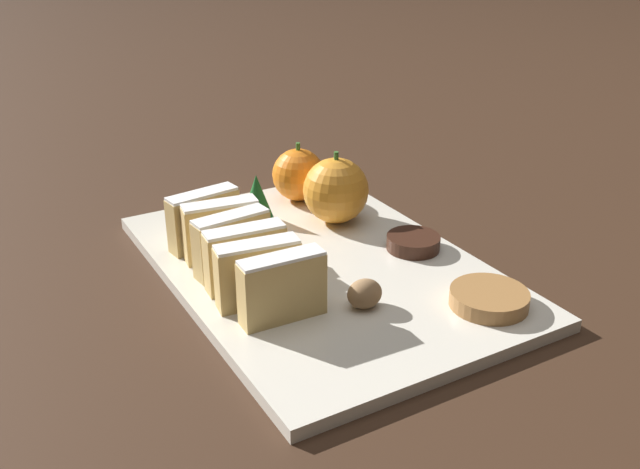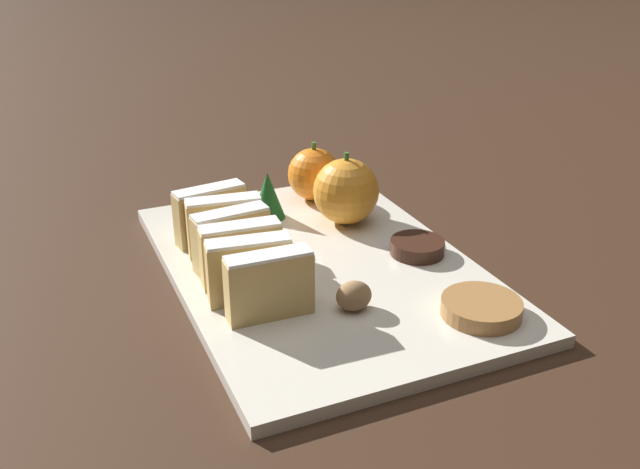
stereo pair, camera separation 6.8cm
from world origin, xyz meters
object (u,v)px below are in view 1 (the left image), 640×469
(orange_near, at_px, (298,175))
(chocolate_cookie, at_px, (413,242))
(walnut, at_px, (365,294))
(orange_far, at_px, (336,190))

(orange_near, bearing_deg, chocolate_cookie, -78.00)
(orange_near, xyz_separation_m, walnut, (-0.07, -0.24, -0.02))
(orange_far, height_order, walnut, orange_far)
(chocolate_cookie, bearing_deg, walnut, -146.13)
(orange_far, bearing_deg, chocolate_cookie, -72.24)
(orange_near, distance_m, orange_far, 0.08)
(orange_near, xyz_separation_m, orange_far, (0.01, -0.08, 0.01))
(orange_far, height_order, chocolate_cookie, orange_far)
(orange_far, bearing_deg, walnut, -113.31)
(walnut, xyz_separation_m, chocolate_cookie, (0.10, 0.07, -0.01))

